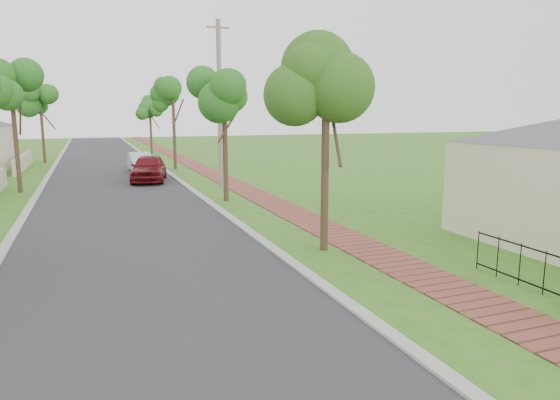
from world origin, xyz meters
TOP-DOWN VIEW (x-y plane):
  - ground at (0.00, 0.00)m, footprint 160.00×160.00m
  - road at (-3.00, 20.00)m, footprint 7.00×120.00m
  - kerb_right at (0.65, 20.00)m, footprint 0.30×120.00m
  - kerb_left at (-6.65, 20.00)m, footprint 0.30×120.00m
  - sidewalk at (3.25, 20.00)m, footprint 1.50×120.00m
  - street_trees at (-2.87, 26.84)m, footprint 10.70×37.65m
  - parked_car_red at (-1.00, 23.90)m, footprint 2.69×4.81m
  - parked_car_white at (-1.00, 28.83)m, footprint 1.53×3.99m
  - near_tree at (2.03, 7.00)m, footprint 2.13×2.13m
  - utility_pole at (2.30, 20.00)m, footprint 1.20×0.24m

SIDE VIEW (x-z plane):
  - ground at x=0.00m, z-range 0.00..0.00m
  - road at x=-3.00m, z-range -0.01..0.01m
  - kerb_right at x=0.65m, z-range -0.05..0.05m
  - kerb_left at x=-6.65m, z-range -0.05..0.05m
  - sidewalk at x=3.25m, z-range -0.01..0.01m
  - parked_car_white at x=-1.00m, z-range 0.00..1.30m
  - parked_car_red at x=-1.00m, z-range 0.00..1.55m
  - utility_pole at x=2.30m, z-range 0.06..8.64m
  - near_tree at x=2.03m, z-range 1.62..7.09m
  - street_trees at x=-2.87m, z-range 1.59..7.48m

